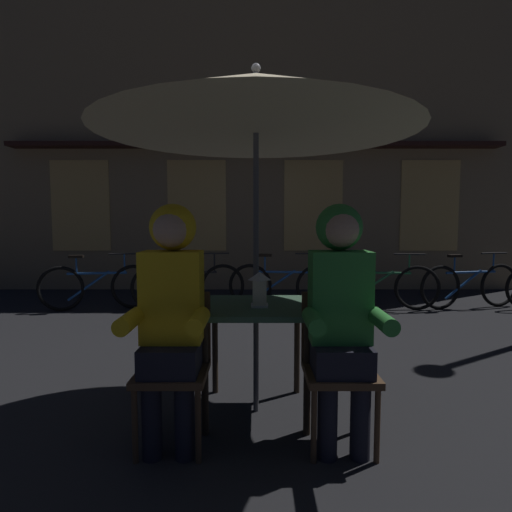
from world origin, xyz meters
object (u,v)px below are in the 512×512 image
object	(u,v)px
chair_left	(175,359)
chair_right	(338,359)
person_right_hooded	(341,301)
bicycle_fifth	(470,285)
person_left_hooded	(172,301)
lantern	(260,288)
bicycle_third	(283,285)
patio_umbrella	(256,104)
bicycle_nearest	(97,287)
bicycle_second	(188,286)
cafe_table	(256,320)
bicycle_fourth	(381,286)

from	to	relation	value
chair_left	chair_right	distance (m)	0.96
person_right_hooded	bicycle_fifth	world-z (taller)	person_right_hooded
person_right_hooded	person_left_hooded	bearing A→B (deg)	180.00
lantern	bicycle_third	xyz separation A→B (m)	(0.39, 3.47, -0.51)
chair_left	person_left_hooded	xyz separation A→B (m)	(-0.00, -0.06, 0.36)
patio_umbrella	person_right_hooded	distance (m)	1.37
bicycle_fifth	chair_left	bearing A→B (deg)	-134.57
bicycle_nearest	person_right_hooded	bearing A→B (deg)	-52.63
patio_umbrella	bicycle_second	size ratio (longest dim) A/B	1.39
chair_right	bicycle_second	bearing A→B (deg)	111.86
patio_umbrella	person_left_hooded	size ratio (longest dim) A/B	1.65
bicycle_fifth	bicycle_nearest	bearing A→B (deg)	-178.73
person_left_hooded	bicycle_third	size ratio (longest dim) A/B	0.84
cafe_table	bicycle_third	xyz separation A→B (m)	(0.41, 3.41, -0.29)
bicycle_fourth	person_left_hooded	bearing A→B (deg)	-122.06
bicycle_fourth	bicycle_nearest	bearing A→B (deg)	-179.39
patio_umbrella	bicycle_fourth	xyz separation A→B (m)	(1.86, 3.30, -1.71)
chair_left	bicycle_nearest	size ratio (longest dim) A/B	0.52
person_right_hooded	bicycle_nearest	size ratio (longest dim) A/B	0.84
patio_umbrella	chair_left	world-z (taller)	patio_umbrella
bicycle_third	chair_right	bearing A→B (deg)	-89.01
patio_umbrella	chair_left	bearing A→B (deg)	-142.45
bicycle_fourth	bicycle_fifth	distance (m)	1.36
person_right_hooded	bicycle_third	size ratio (longest dim) A/B	0.84
lantern	chair_right	size ratio (longest dim) A/B	0.27
chair_right	bicycle_nearest	xyz separation A→B (m)	(-2.81, 3.63, -0.14)
bicycle_fifth	chair_right	bearing A→B (deg)	-126.09
lantern	bicycle_fourth	distance (m)	3.87
cafe_table	bicycle_fifth	xyz separation A→B (m)	(3.21, 3.38, -0.29)
chair_right	bicycle_second	distance (m)	4.00
lantern	bicycle_second	world-z (taller)	lantern
bicycle_third	patio_umbrella	bearing A→B (deg)	-96.94
bicycle_fifth	lantern	bearing A→B (deg)	-132.80
lantern	bicycle_nearest	size ratio (longest dim) A/B	0.14
person_left_hooded	person_right_hooded	distance (m)	0.96
bicycle_third	chair_left	bearing A→B (deg)	-103.32
cafe_table	bicycle_second	size ratio (longest dim) A/B	0.45
patio_umbrella	chair_right	world-z (taller)	patio_umbrella
chair_right	bicycle_fourth	world-z (taller)	chair_right
chair_left	bicycle_third	xyz separation A→B (m)	(0.89, 3.78, -0.14)
bicycle_fourth	chair_left	bearing A→B (deg)	-122.46
bicycle_nearest	bicycle_second	xyz separation A→B (m)	(1.32, 0.08, 0.00)
chair_left	bicycle_fifth	xyz separation A→B (m)	(3.69, 3.75, -0.14)
patio_umbrella	person_left_hooded	distance (m)	1.37
chair_left	person_left_hooded	bearing A→B (deg)	-90.00
person_right_hooded	bicycle_fourth	xyz separation A→B (m)	(1.38, 3.73, -0.50)
chair_left	bicycle_second	xyz separation A→B (m)	(-0.53, 3.71, -0.14)
bicycle_nearest	bicycle_second	world-z (taller)	same
chair_left	bicycle_second	world-z (taller)	chair_left
lantern	bicycle_second	xyz separation A→B (m)	(-1.03, 3.41, -0.51)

